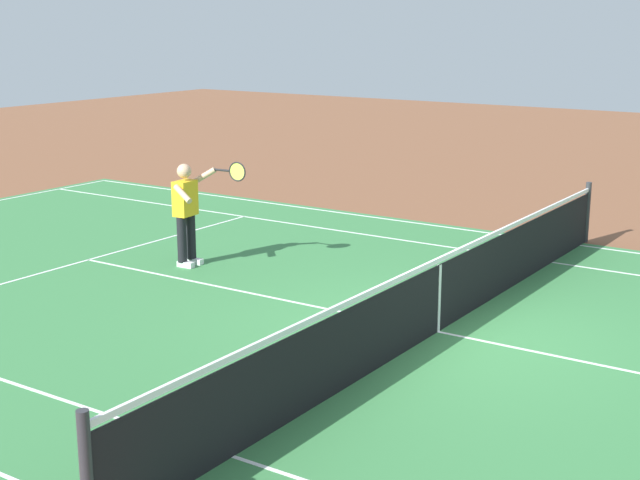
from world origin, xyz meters
name	(u,v)px	position (x,y,z in m)	size (l,w,h in m)	color
ground_plane	(437,332)	(0.00, 0.00, 0.00)	(60.00, 60.00, 0.00)	brown
court_slab	(437,332)	(0.00, 0.00, 0.00)	(24.20, 11.40, 0.00)	#387A42
court_line_markings	(437,331)	(0.00, 0.00, 0.00)	(23.85, 11.05, 0.01)	white
tennis_net	(438,295)	(0.00, 0.00, 0.49)	(0.10, 11.70, 1.08)	#2D2D33
tennis_player_near	(188,209)	(4.80, -0.68, 0.93)	(1.04, 0.78, 1.70)	black
tennis_ball	(454,263)	(1.26, -3.08, 0.03)	(0.07, 0.07, 0.07)	#CCE01E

